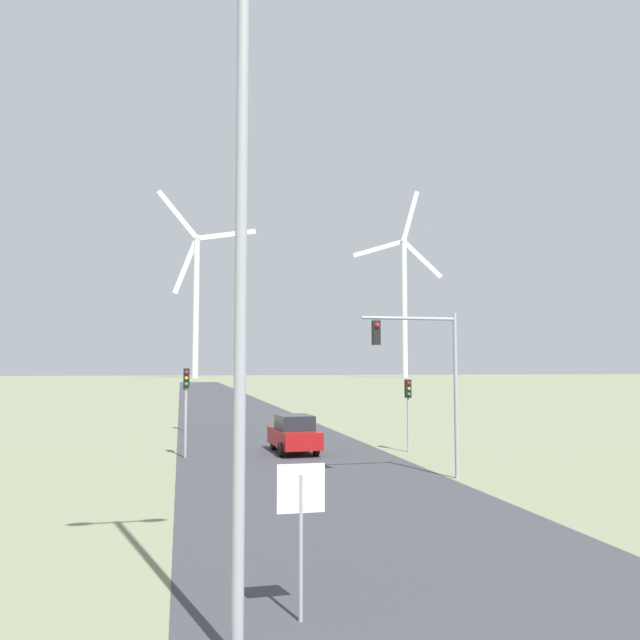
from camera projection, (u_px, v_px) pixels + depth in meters
The scene contains 10 objects.
road_surface at pixel (240, 417), 51.49m from camera, with size 10.00×240.00×0.01m.
streetlamp at pixel (242, 140), 9.31m from camera, with size 2.59×0.32×12.52m.
stop_sign_near at pixel (301, 511), 10.32m from camera, with size 0.81×0.07×2.55m.
traffic_light_post_near_left at pixel (186, 392), 28.68m from camera, with size 0.28×0.34×4.08m.
traffic_light_post_near_right at pixel (408, 399), 30.65m from camera, with size 0.28×0.34×3.53m.
traffic_light_post_mid_left at pixel (185, 390), 40.63m from camera, with size 0.28×0.33×3.57m.
traffic_light_mast_overhead at pixel (425, 362), 23.31m from camera, with size 3.75×0.35×6.22m.
car_approaching at pixel (294, 434), 30.19m from camera, with size 2.07×4.21×1.83m.
wind_turbine_left at pixel (196, 291), 228.36m from camera, with size 36.59×2.60×68.92m.
wind_turbine_center at pixel (404, 294), 241.27m from camera, with size 32.17×13.84×72.71m.
Camera 1 is at (-4.89, -4.13, 4.16)m, focal length 35.00 mm.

